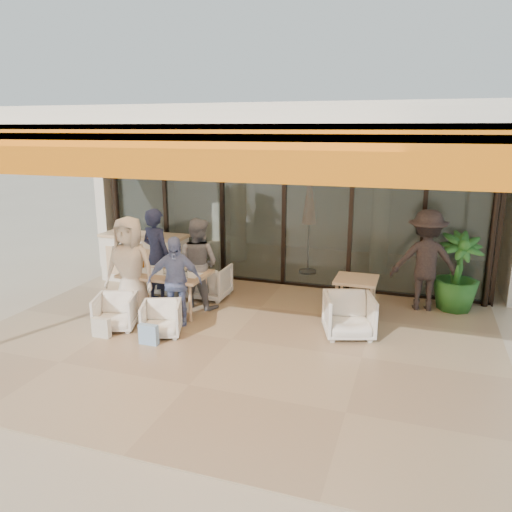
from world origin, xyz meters
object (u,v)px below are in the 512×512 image
(chair_far_right, at_px, (210,280))
(potted_palm, at_px, (457,273))
(dining_table, at_px, (165,276))
(side_table, at_px, (356,284))
(diner_grey, at_px, (198,263))
(diner_cream, at_px, (130,269))
(side_chair, at_px, (349,314))
(diner_navy, at_px, (157,256))
(diner_periwinkle, at_px, (175,281))
(chair_far_left, at_px, (171,277))
(standing_woman, at_px, (425,261))
(host_counter, at_px, (145,258))
(chair_near_right, at_px, (161,318))
(chair_near_left, at_px, (115,311))

(chair_far_right, height_order, potted_palm, potted_palm)
(dining_table, bearing_deg, side_table, 12.40)
(dining_table, bearing_deg, potted_palm, 19.56)
(diner_grey, distance_m, diner_cream, 1.23)
(dining_table, height_order, side_table, dining_table)
(diner_cream, distance_m, side_chair, 3.71)
(side_chair, bearing_deg, diner_grey, 151.90)
(diner_navy, xyz_separation_m, diner_periwinkle, (0.84, -0.90, -0.14))
(chair_far_left, bearing_deg, diner_periwinkle, 129.35)
(standing_woman, bearing_deg, host_counter, -6.03)
(chair_near_right, distance_m, diner_navy, 1.74)
(diner_grey, bearing_deg, chair_far_left, -21.46)
(chair_near_right, distance_m, side_table, 3.29)
(dining_table, relative_size, chair_near_right, 2.45)
(chair_near_left, height_order, chair_near_right, chair_near_left)
(diner_grey, relative_size, diner_periwinkle, 1.10)
(diner_cream, bearing_deg, diner_navy, 84.63)
(side_table, height_order, potted_palm, potted_palm)
(chair_near_right, height_order, side_table, side_table)
(standing_woman, bearing_deg, chair_far_right, 2.56)
(side_table, bearing_deg, chair_near_left, -155.46)
(standing_woman, bearing_deg, diner_grey, 9.51)
(host_counter, relative_size, side_table, 2.48)
(chair_near_left, relative_size, diner_periwinkle, 0.42)
(chair_far_right, bearing_deg, diner_grey, 89.20)
(diner_grey, bearing_deg, standing_woman, -154.23)
(chair_far_right, distance_m, diner_cream, 1.72)
(host_counter, relative_size, potted_palm, 1.30)
(chair_near_left, distance_m, diner_grey, 1.71)
(diner_cream, bearing_deg, diner_periwinkle, -5.37)
(chair_far_left, bearing_deg, standing_woman, -163.77)
(side_chair, bearing_deg, chair_near_right, 179.70)
(dining_table, bearing_deg, host_counter, 131.09)
(host_counter, xyz_separation_m, chair_far_right, (1.74, -0.56, -0.17))
(dining_table, distance_m, standing_woman, 4.62)
(host_counter, xyz_separation_m, side_chair, (4.55, -1.55, -0.15))
(chair_near_left, bearing_deg, standing_woman, 9.34)
(chair_near_right, height_order, potted_palm, potted_palm)
(side_chair, height_order, potted_palm, potted_palm)
(standing_woman, distance_m, potted_palm, 0.60)
(diner_periwinkle, bearing_deg, side_chair, -10.32)
(chair_near_right, height_order, diner_grey, diner_grey)
(dining_table, bearing_deg, chair_far_right, 65.73)
(chair_far_right, height_order, standing_woman, standing_woman)
(diner_periwinkle, bearing_deg, chair_far_left, 102.19)
(chair_near_left, bearing_deg, diner_periwinkle, 11.82)
(chair_far_right, xyz_separation_m, potted_palm, (4.45, 0.79, 0.35))
(chair_near_right, relative_size, standing_woman, 0.33)
(host_counter, relative_size, diner_periwinkle, 1.22)
(potted_palm, bearing_deg, diner_grey, -163.85)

